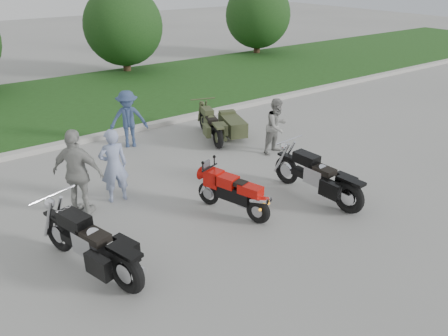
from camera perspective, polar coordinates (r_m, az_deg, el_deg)
ground at (r=8.98m, az=-0.37°, el=-7.22°), size 80.00×80.00×0.00m
curb at (r=13.80m, az=-14.90°, el=4.24°), size 60.00×0.30×0.15m
grass_strip at (r=17.58m, az=-19.98°, el=8.03°), size 60.00×8.00×0.14m
tree_mid_right at (r=21.56m, az=-13.03°, el=17.63°), size 3.60×3.60×4.00m
tree_far_right at (r=25.74m, az=4.45°, el=19.30°), size 3.60×3.60×4.00m
sportbike_red at (r=9.05m, az=1.31°, el=-3.20°), size 0.74×1.77×0.87m
cruiser_left at (r=7.74m, az=-16.64°, el=-9.85°), size 0.98×2.51×0.99m
cruiser_right at (r=9.88m, az=12.44°, el=-1.41°), size 0.51×2.49×0.96m
cruiser_sidecar at (r=13.13m, az=-0.03°, el=5.58°), size 1.49×2.18×0.86m
person_stripe at (r=9.73m, az=-14.22°, el=0.28°), size 0.66×0.48×1.68m
person_grey at (r=12.06m, az=6.91°, el=5.45°), size 0.83×0.68×1.55m
person_denim at (r=12.68m, az=-12.39°, el=6.25°), size 1.21×0.97×1.64m
person_back at (r=9.37m, az=-18.51°, el=-0.64°), size 1.09×1.11×1.87m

